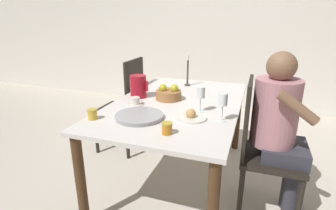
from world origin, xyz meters
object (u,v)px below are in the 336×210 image
object	(u,v)px
person_seated	(279,123)
jam_jar_red	(167,128)
chair_opposite	(125,104)
wine_glass_water	(201,94)
bread_plate	(191,116)
red_pitcher	(138,86)
serving_tray	(139,116)
candlestick_tall	(188,74)
teacup_near_person	(135,102)
fruit_bowl	(169,94)
jam_jar_amber	(92,114)
wine_glass_juice	(223,101)
chair_person_side	(261,147)

from	to	relation	value
person_seated	jam_jar_red	world-z (taller)	person_seated
jam_jar_red	chair_opposite	bearing A→B (deg)	129.86
chair_opposite	wine_glass_water	world-z (taller)	chair_opposite
chair_opposite	bread_plate	size ratio (longest dim) A/B	4.49
red_pitcher	serving_tray	xyz separation A→B (m)	(0.22, -0.46, -0.08)
person_seated	candlestick_tall	size ratio (longest dim) A/B	3.84
person_seated	wine_glass_water	xyz separation A→B (m)	(-0.55, 0.01, 0.16)
teacup_near_person	fruit_bowl	bearing A→B (deg)	47.51
person_seated	bread_plate	xyz separation A→B (m)	(-0.58, -0.15, 0.03)
chair_opposite	fruit_bowl	world-z (taller)	chair_opposite
serving_tray	red_pitcher	bearing A→B (deg)	115.84
wine_glass_water	jam_jar_amber	world-z (taller)	wine_glass_water
teacup_near_person	serving_tray	xyz separation A→B (m)	(0.16, -0.26, -0.01)
chair_opposite	red_pitcher	xyz separation A→B (m)	(0.32, -0.33, 0.30)
wine_glass_juice	fruit_bowl	xyz separation A→B (m)	(-0.50, 0.35, -0.09)
chair_person_side	wine_glass_water	size ratio (longest dim) A/B	5.23
candlestick_tall	jam_jar_amber	bearing A→B (deg)	-108.50
bread_plate	candlestick_tall	size ratio (longest dim) A/B	0.71
red_pitcher	jam_jar_red	xyz separation A→B (m)	(0.49, -0.64, -0.06)
wine_glass_juice	candlestick_tall	xyz separation A→B (m)	(-0.47, 0.86, -0.02)
teacup_near_person	jam_jar_amber	xyz separation A→B (m)	(-0.14, -0.38, 0.01)
jam_jar_red	red_pitcher	bearing A→B (deg)	127.51
serving_tray	jam_jar_amber	world-z (taller)	jam_jar_amber
person_seated	bread_plate	distance (m)	0.60
serving_tray	bread_plate	bearing A→B (deg)	18.54
wine_glass_water	jam_jar_red	world-z (taller)	wine_glass_water
teacup_near_person	jam_jar_amber	bearing A→B (deg)	-110.06
chair_opposite	jam_jar_red	xyz separation A→B (m)	(0.81, -0.97, 0.24)
wine_glass_water	bread_plate	distance (m)	0.20
chair_person_side	teacup_near_person	xyz separation A→B (m)	(-0.99, 0.01, 0.23)
bread_plate	candlestick_tall	distance (m)	0.93
chair_opposite	wine_glass_water	distance (m)	1.11
wine_glass_water	teacup_near_person	xyz separation A→B (m)	(-0.53, -0.01, -0.11)
red_pitcher	candlestick_tall	xyz separation A→B (m)	(0.30, 0.53, 0.02)
fruit_bowl	candlestick_tall	size ratio (longest dim) A/B	0.70
chair_opposite	wine_glass_juice	world-z (taller)	chair_opposite
wine_glass_juice	fruit_bowl	world-z (taller)	wine_glass_juice
red_pitcher	bread_plate	size ratio (longest dim) A/B	0.87
person_seated	bread_plate	world-z (taller)	person_seated
jam_jar_amber	candlestick_tall	world-z (taller)	candlestick_tall
chair_opposite	jam_jar_amber	xyz separation A→B (m)	(0.25, -0.91, 0.24)
chair_opposite	red_pitcher	distance (m)	0.55
chair_person_side	fruit_bowl	bearing A→B (deg)	-106.66
chair_opposite	fruit_bowl	xyz separation A→B (m)	(0.59, -0.31, 0.25)
jam_jar_amber	candlestick_tall	bearing A→B (deg)	71.50
chair_person_side	fruit_bowl	distance (m)	0.85
wine_glass_water	chair_opposite	bearing A→B (deg)	150.31
jam_jar_amber	chair_person_side	bearing A→B (deg)	18.31
jam_jar_red	fruit_bowl	xyz separation A→B (m)	(-0.22, 0.66, 0.01)
chair_person_side	wine_glass_water	world-z (taller)	chair_person_side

